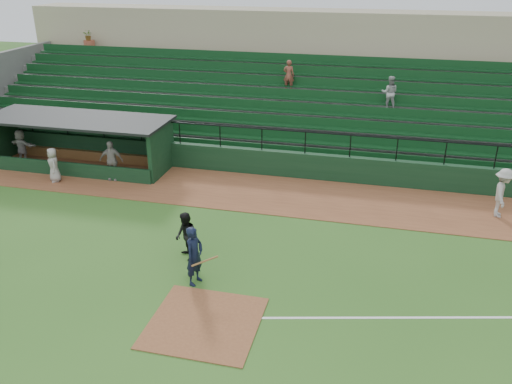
# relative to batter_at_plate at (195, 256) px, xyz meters

# --- Properties ---
(ground) EXTENTS (90.00, 90.00, 0.00)m
(ground) POSITION_rel_batter_at_plate_xyz_m (0.91, -0.83, -0.96)
(ground) COLOR #2F5D1E
(ground) RESTS_ON ground
(warning_track) EXTENTS (40.00, 4.00, 0.03)m
(warning_track) POSITION_rel_batter_at_plate_xyz_m (0.91, 7.17, -0.95)
(warning_track) COLOR brown
(warning_track) RESTS_ON ground
(home_plate_dirt) EXTENTS (3.00, 3.00, 0.03)m
(home_plate_dirt) POSITION_rel_batter_at_plate_xyz_m (0.91, -1.83, -0.95)
(home_plate_dirt) COLOR brown
(home_plate_dirt) RESTS_ON ground
(foul_line) EXTENTS (17.49, 4.44, 0.01)m
(foul_line) POSITION_rel_batter_at_plate_xyz_m (8.91, 0.37, -0.96)
(foul_line) COLOR white
(foul_line) RESTS_ON ground
(stadium_structure) EXTENTS (38.00, 13.08, 6.40)m
(stadium_structure) POSITION_rel_batter_at_plate_xyz_m (0.91, 15.63, 1.34)
(stadium_structure) COLOR black
(stadium_structure) RESTS_ON ground
(dugout) EXTENTS (8.90, 3.20, 2.42)m
(dugout) POSITION_rel_batter_at_plate_xyz_m (-8.84, 8.73, 0.37)
(dugout) COLOR black
(dugout) RESTS_ON ground
(batter_at_plate) EXTENTS (1.11, 0.80, 1.92)m
(batter_at_plate) POSITION_rel_batter_at_plate_xyz_m (0.00, 0.00, 0.00)
(batter_at_plate) COLOR black
(batter_at_plate) RESTS_ON ground
(umpire) EXTENTS (1.00, 1.03, 1.67)m
(umpire) POSITION_rel_batter_at_plate_xyz_m (-0.78, 1.32, -0.13)
(umpire) COLOR black
(umpire) RESTS_ON ground
(runner) EXTENTS (0.90, 1.35, 1.95)m
(runner) POSITION_rel_batter_at_plate_xyz_m (9.93, 7.21, 0.05)
(runner) COLOR #ABA5A0
(runner) RESTS_ON warning_track
(dugout_player_a) EXTENTS (1.13, 0.60, 1.84)m
(dugout_player_a) POSITION_rel_batter_at_plate_xyz_m (-6.49, 7.01, -0.01)
(dugout_player_a) COLOR gray
(dugout_player_a) RESTS_ON warning_track
(dugout_player_b) EXTENTS (0.88, 0.90, 1.57)m
(dugout_player_b) POSITION_rel_batter_at_plate_xyz_m (-8.93, 6.23, -0.15)
(dugout_player_b) COLOR #A49F9A
(dugout_player_b) RESTS_ON warning_track
(dugout_player_c) EXTENTS (1.60, 0.77, 1.66)m
(dugout_player_c) POSITION_rel_batter_at_plate_xyz_m (-11.87, 8.05, -0.10)
(dugout_player_c) COLOR #9E9894
(dugout_player_c) RESTS_ON warning_track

